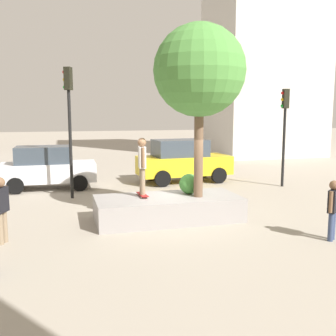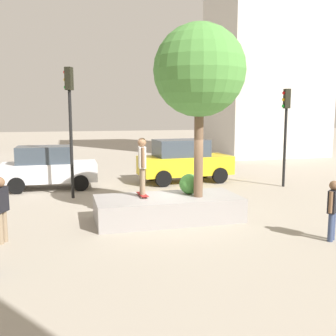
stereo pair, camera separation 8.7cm
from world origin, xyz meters
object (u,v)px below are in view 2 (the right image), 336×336
Objects in this scene: skateboarder at (142,162)px; traffic_light_median at (70,111)px; plaza_tree at (199,71)px; traffic_light_corner at (286,120)px; planter_ledge at (168,208)px; taxi_cab at (184,160)px; skateboard at (142,195)px; police_car at (48,167)px; passerby_with_bag at (1,205)px; bystander_watching at (333,206)px.

skateboarder is 4.55m from traffic_light_median.
traffic_light_corner is (5.56, 4.22, -1.56)m from plaza_tree.
planter_ledge is 1.02× the size of traffic_light_corner.
skateboard is at bearing -118.13° from taxi_cab.
police_car is 6.25m from taxi_cab.
taxi_cab is 2.62× the size of passerby_with_bag.
police_car is at bearing 116.84° from skateboard.
planter_ledge is 0.86× the size of plaza_tree.
police_car is 11.81m from bystander_watching.
plaza_tree is at bearing -53.97° from police_car.
police_car is (-3.01, 5.95, -0.86)m from skateboarder.
passerby_with_bag is (-11.13, -5.01, -1.98)m from traffic_light_corner.
taxi_cab is 10.24m from passerby_with_bag.
traffic_light_median reaches higher than police_car.
police_car is 7.26m from passerby_with_bag.
plaza_tree reaches higher than police_car.
skateboarder is 8.22m from traffic_light_corner.
skateboard is at bearing 17.91° from passerby_with_bag.
planter_ledge is 5.74m from traffic_light_median.
traffic_light_corner reaches higher than skateboarder.
traffic_light_corner is 9.27m from traffic_light_median.
bystander_watching is at bearing -13.80° from passerby_with_bag.
passerby_with_bag reaches higher than planter_ledge.
bystander_watching is (7.36, -9.24, -0.03)m from police_car.
passerby_with_bag is (-8.26, 2.03, 0.07)m from bystander_watching.
traffic_light_median is (-2.79, 4.01, 3.01)m from planter_ledge.
traffic_light_median reaches higher than bystander_watching.
planter_ledge is at bearing 12.17° from passerby_with_bag.
planter_ledge is 4.27m from plaza_tree.
taxi_cab reaches higher than planter_ledge.
passerby_with_bag is (-3.91, -1.26, -0.82)m from skateboarder.
traffic_light_median reaches higher than passerby_with_bag.
police_car is at bearing 126.03° from plaza_tree.
traffic_light_median is at bearing 124.84° from planter_ledge.
plaza_tree reaches higher than passerby_with_bag.
traffic_light_corner reaches higher than planter_ledge.
traffic_light_corner is at bearing -30.24° from taxi_cab.
bystander_watching is (4.35, -3.29, -0.90)m from skateboarder.
taxi_cab is 1.03× the size of traffic_light_corner.
police_car is (-3.01, 5.95, 0.16)m from skateboard.
police_car reaches higher than passerby_with_bag.
bystander_watching is (6.39, -7.04, -2.46)m from traffic_light_median.
skateboard is 0.46× the size of skateboarder.
police_car is 2.36× the size of passerby_with_bag.
skateboard is 4.11m from passerby_with_bag.
skateboard is 0.16× the size of traffic_light_median.
skateboard is 0.47× the size of passerby_with_bag.
taxi_cab is at bearing 68.52° from planter_ledge.
plaza_tree is 8.71m from police_car.
plaza_tree is 3.22m from skateboarder.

